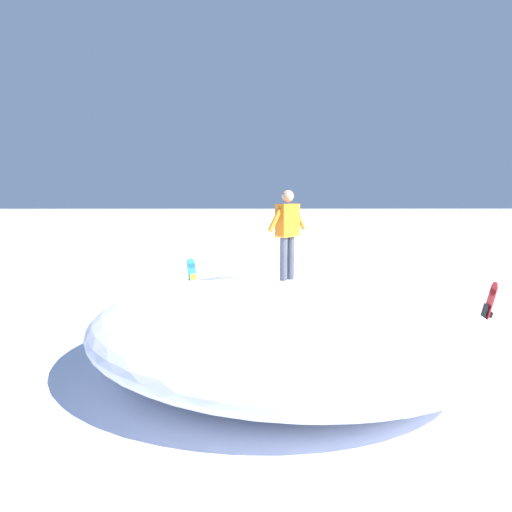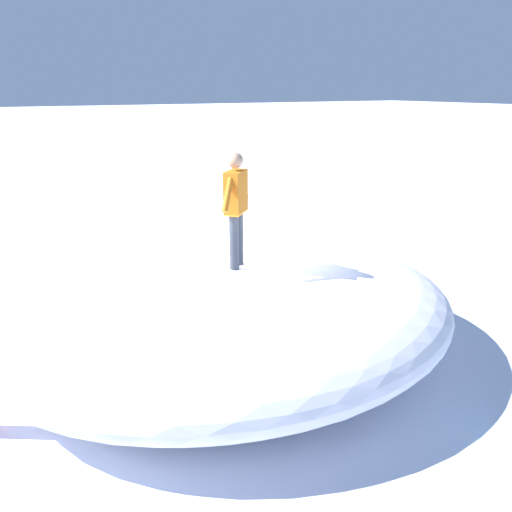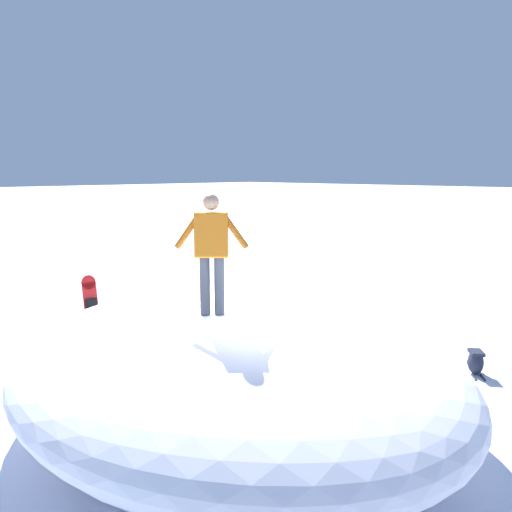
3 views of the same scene
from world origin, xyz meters
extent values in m
plane|color=white|center=(0.00, 0.00, 0.00)|extent=(240.00, 240.00, 0.00)
ellipsoid|color=white|center=(0.53, 0.03, 0.83)|extent=(8.20, 7.06, 1.66)
cylinder|color=#333842|center=(0.61, 0.41, 2.07)|extent=(0.14, 0.14, 0.82)
cylinder|color=#333842|center=(0.47, 0.27, 2.07)|extent=(0.14, 0.14, 0.82)
cube|color=orange|center=(0.54, 0.34, 2.78)|extent=(0.48, 0.47, 0.61)
sphere|color=tan|center=(0.54, 0.34, 3.23)|extent=(0.22, 0.22, 0.22)
cylinder|color=orange|center=(0.77, 0.56, 2.84)|extent=(0.34, 0.33, 0.50)
cylinder|color=orange|center=(0.31, 0.12, 2.84)|extent=(0.34, 0.33, 0.50)
cube|color=red|center=(4.26, 0.19, 0.75)|extent=(0.37, 0.33, 1.51)
cylinder|color=red|center=(4.41, 0.16, 1.51)|extent=(0.12, 0.28, 0.27)
cube|color=black|center=(4.27, 0.18, 1.03)|extent=(0.12, 0.24, 0.36)
cube|color=black|center=(4.35, 0.17, 1.03)|extent=(0.12, 0.20, 0.12)
cube|color=black|center=(4.25, 0.19, 0.48)|extent=(0.12, 0.20, 0.12)
ellipsoid|color=#1E2333|center=(-1.41, -4.25, 0.22)|extent=(0.44, 0.46, 0.44)
ellipsoid|color=#2B3144|center=(-1.30, -4.38, 0.15)|extent=(0.22, 0.21, 0.21)
cube|color=#1E2333|center=(-1.41, -4.25, 0.40)|extent=(0.37, 0.39, 0.06)
cylinder|color=#1E2333|center=(-1.47, -4.04, 0.01)|extent=(0.19, 0.23, 0.04)
cylinder|color=#1E2333|center=(-1.59, -4.13, 0.01)|extent=(0.19, 0.23, 0.04)
camera|label=1|loc=(-0.14, -7.28, 3.19)|focal=28.75mm
camera|label=2|loc=(3.71, 6.50, 4.20)|focal=34.68mm
camera|label=3|loc=(-4.75, 4.91, 3.64)|focal=36.20mm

